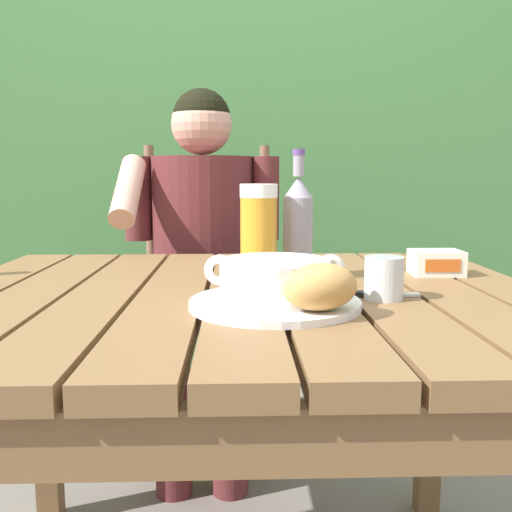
# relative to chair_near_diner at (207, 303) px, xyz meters

# --- Properties ---
(dining_table) EXTENTS (1.14, 0.97, 0.74)m
(dining_table) POSITION_rel_chair_near_diner_xyz_m (0.12, -0.93, 0.14)
(dining_table) COLOR brown
(dining_table) RESTS_ON ground_plane
(hedge_backdrop) EXTENTS (3.29, 0.90, 2.85)m
(hedge_backdrop) POSITION_rel_chair_near_diner_xyz_m (0.23, 0.89, 0.69)
(hedge_backdrop) COLOR #44773E
(hedge_backdrop) RESTS_ON ground_plane
(chair_near_diner) EXTENTS (0.46, 0.44, 1.06)m
(chair_near_diner) POSITION_rel_chair_near_diner_xyz_m (0.00, 0.00, 0.00)
(chair_near_diner) COLOR brown
(chair_near_diner) RESTS_ON ground_plane
(person_eating) EXTENTS (0.48, 0.47, 1.22)m
(person_eating) POSITION_rel_chair_near_diner_xyz_m (-0.00, -0.20, 0.21)
(person_eating) COLOR #5B2527
(person_eating) RESTS_ON ground_plane
(serving_plate) EXTENTS (0.28, 0.28, 0.01)m
(serving_plate) POSITION_rel_chair_near_diner_xyz_m (0.17, -1.07, 0.24)
(serving_plate) COLOR white
(serving_plate) RESTS_ON dining_table
(soup_bowl) EXTENTS (0.23, 0.18, 0.07)m
(soup_bowl) POSITION_rel_chair_near_diner_xyz_m (0.17, -1.07, 0.28)
(soup_bowl) COLOR white
(soup_bowl) RESTS_ON serving_plate
(bread_roll) EXTENTS (0.14, 0.13, 0.07)m
(bread_roll) POSITION_rel_chair_near_diner_xyz_m (0.23, -1.14, 0.29)
(bread_roll) COLOR tan
(bread_roll) RESTS_ON serving_plate
(beer_glass) EXTENTS (0.08, 0.08, 0.20)m
(beer_glass) POSITION_rel_chair_near_diner_xyz_m (0.15, -0.84, 0.34)
(beer_glass) COLOR orange
(beer_glass) RESTS_ON dining_table
(beer_bottle) EXTENTS (0.06, 0.06, 0.27)m
(beer_bottle) POSITION_rel_chair_near_diner_xyz_m (0.24, -0.80, 0.35)
(beer_bottle) COLOR gray
(beer_bottle) RESTS_ON dining_table
(water_glass_small) EXTENTS (0.07, 0.07, 0.07)m
(water_glass_small) POSITION_rel_chair_near_diner_xyz_m (0.36, -1.02, 0.27)
(water_glass_small) COLOR silver
(water_glass_small) RESTS_ON dining_table
(butter_tub) EXTENTS (0.11, 0.08, 0.05)m
(butter_tub) POSITION_rel_chair_near_diner_xyz_m (0.54, -0.78, 0.26)
(butter_tub) COLOR white
(butter_tub) RESTS_ON dining_table
(table_knife) EXTENTS (0.17, 0.02, 0.01)m
(table_knife) POSITION_rel_chair_near_diner_xyz_m (0.33, -1.00, 0.24)
(table_knife) COLOR silver
(table_knife) RESTS_ON dining_table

